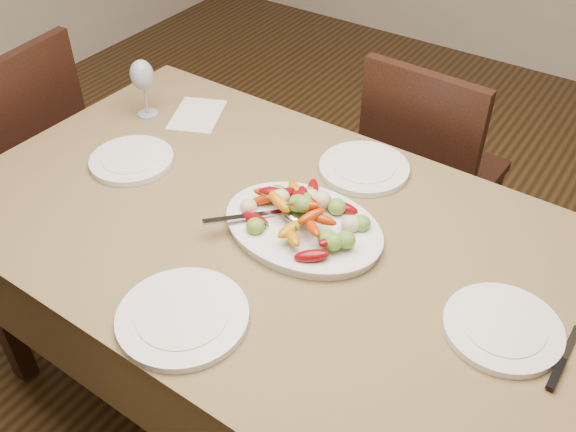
# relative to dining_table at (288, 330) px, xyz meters

# --- Properties ---
(dining_table) EXTENTS (1.86, 1.08, 0.76)m
(dining_table) POSITION_rel_dining_table_xyz_m (0.00, 0.00, 0.00)
(dining_table) COLOR brown
(dining_table) RESTS_ON ground
(chair_far) EXTENTS (0.44, 0.44, 0.95)m
(chair_far) POSITION_rel_dining_table_xyz_m (0.07, 0.86, 0.10)
(chair_far) COLOR black
(chair_far) RESTS_ON ground
(chair_left) EXTENTS (0.46, 0.46, 0.95)m
(chair_left) POSITION_rel_dining_table_xyz_m (-1.28, 0.05, 0.10)
(chair_left) COLOR black
(chair_left) RESTS_ON ground
(serving_platter) EXTENTS (0.43, 0.32, 0.02)m
(serving_platter) POSITION_rel_dining_table_xyz_m (0.03, 0.03, 0.39)
(serving_platter) COLOR white
(serving_platter) RESTS_ON dining_table
(roasted_vegetables) EXTENTS (0.35, 0.24, 0.09)m
(roasted_vegetables) POSITION_rel_dining_table_xyz_m (0.03, 0.03, 0.45)
(roasted_vegetables) COLOR #710608
(roasted_vegetables) RESTS_ON serving_platter
(serving_spoon) EXTENTS (0.26, 0.22, 0.03)m
(serving_spoon) POSITION_rel_dining_table_xyz_m (-0.04, -0.01, 0.43)
(serving_spoon) COLOR #9EA0A8
(serving_spoon) RESTS_ON serving_platter
(plate_left) EXTENTS (0.25, 0.25, 0.02)m
(plate_left) POSITION_rel_dining_table_xyz_m (-0.56, 0.01, 0.39)
(plate_left) COLOR white
(plate_left) RESTS_ON dining_table
(plate_right) EXTENTS (0.26, 0.26, 0.02)m
(plate_right) POSITION_rel_dining_table_xyz_m (0.57, -0.00, 0.39)
(plate_right) COLOR white
(plate_right) RESTS_ON dining_table
(plate_far) EXTENTS (0.26, 0.26, 0.02)m
(plate_far) POSITION_rel_dining_table_xyz_m (0.03, 0.36, 0.39)
(plate_far) COLOR white
(plate_far) RESTS_ON dining_table
(plate_near) EXTENTS (0.30, 0.30, 0.02)m
(plate_near) POSITION_rel_dining_table_xyz_m (-0.03, -0.37, 0.39)
(plate_near) COLOR white
(plate_near) RESTS_ON dining_table
(wine_glass) EXTENTS (0.08, 0.08, 0.20)m
(wine_glass) POSITION_rel_dining_table_xyz_m (-0.72, 0.24, 0.48)
(wine_glass) COLOR #8C99A5
(wine_glass) RESTS_ON dining_table
(menu_card) EXTENTS (0.22, 0.25, 0.00)m
(menu_card) POSITION_rel_dining_table_xyz_m (-0.58, 0.33, 0.38)
(menu_card) COLOR silver
(menu_card) RESTS_ON dining_table
(table_knife) EXTENTS (0.02, 0.20, 0.01)m
(table_knife) POSITION_rel_dining_table_xyz_m (0.70, -0.01, 0.38)
(table_knife) COLOR #9EA0A8
(table_knife) RESTS_ON dining_table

